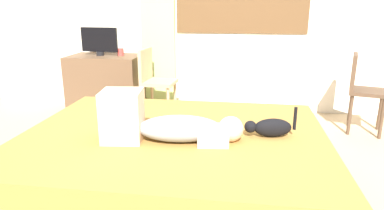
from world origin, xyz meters
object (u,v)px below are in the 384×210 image
desk (106,84)px  chair_by_desk (154,78)px  chair_spare (362,87)px  tv_monitor (99,41)px  cup (120,52)px  bed (175,164)px  cat (270,127)px  person_lying (165,124)px

desk → chair_by_desk: 0.72m
chair_spare → tv_monitor: bearing=174.5°
cup → chair_by_desk: bearing=-26.1°
bed → cat: 0.74m
person_lying → chair_by_desk: bearing=106.8°
cat → chair_spare: (1.08, 1.59, -0.05)m
person_lying → cup: cup is taller
person_lying → desk: bearing=121.2°
desk → chair_by_desk: chair_by_desk is taller
chair_by_desk → desk: bearing=164.6°
bed → person_lying: person_lying is taller
desk → tv_monitor: size_ratio=1.87×
bed → chair_spare: 2.39m
desk → chair_spare: 3.04m
tv_monitor → cup: 0.29m
person_lying → tv_monitor: tv_monitor is taller
bed → cup: size_ratio=24.82×
cup → chair_spare: 2.86m
cat → chair_by_desk: (-1.26, 1.70, -0.05)m
cat → desk: size_ratio=0.39×
bed → desk: bearing=123.8°
person_lying → desk: (-1.25, 2.06, -0.23)m
tv_monitor → bed: bearing=-55.1°
cat → cup: cup is taller
chair_by_desk → person_lying: bearing=-73.2°
cat → tv_monitor: bearing=136.6°
bed → tv_monitor: size_ratio=4.58×
cat → bed: bearing=-178.8°
cat → desk: desk is taller
chair_spare → bed: bearing=-137.5°
person_lying → desk: 2.42m
cup → chair_spare: bearing=-7.0°
cat → chair_by_desk: 2.12m
bed → tv_monitor: (-1.33, 1.90, 0.68)m
cup → chair_spare: chair_spare is taller
cat → chair_by_desk: size_ratio=0.41×
person_lying → cat: person_lying is taller
person_lying → chair_spare: chair_spare is taller
chair_by_desk → chair_spare: (2.34, -0.11, 0.00)m
bed → cup: 2.30m
bed → person_lying: 0.39m
person_lying → chair_by_desk: (-0.56, 1.87, -0.09)m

